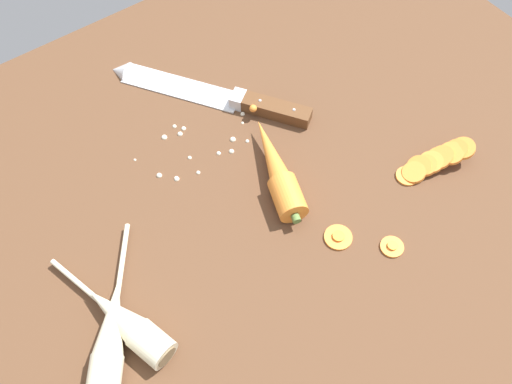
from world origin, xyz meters
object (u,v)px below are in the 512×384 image
whole_carrot (277,169)px  parsnip_mid_left (126,323)px  parsnip_front (110,339)px  carrot_slice_stray_near (392,246)px  carrot_slice_stack (435,161)px  carrot_slice_stray_mid (338,237)px  chefs_knife (205,92)px

whole_carrot → parsnip_mid_left: whole_carrot is taller
parsnip_front → carrot_slice_stray_near: parsnip_front is taller
carrot_slice_stack → carrot_slice_stray_mid: size_ratio=3.08×
whole_carrot → chefs_knife: bearing=89.1°
parsnip_mid_left → carrot_slice_stray_near: size_ratio=6.38×
carrot_slice_stray_mid → parsnip_mid_left: bearing=169.0°
parsnip_mid_left → whole_carrot: bearing=14.2°
whole_carrot → carrot_slice_stray_mid: 13.13cm
whole_carrot → parsnip_mid_left: (-28.68, -7.25, -0.12)cm
parsnip_front → carrot_slice_stray_near: 38.60cm
parsnip_mid_left → chefs_knife: bearing=43.0°
carrot_slice_stray_near → whole_carrot: bearing=107.6°
carrot_slice_stray_mid → chefs_knife: bearing=91.0°
carrot_slice_stack → carrot_slice_stray_mid: bearing=-177.5°
chefs_knife → carrot_slice_stray_near: bearing=-81.7°
chefs_knife → parsnip_front: (-31.53, -27.56, 1.33)cm
carrot_slice_stray_near → carrot_slice_stray_mid: size_ratio=0.83×
chefs_knife → carrot_slice_stack: carrot_slice_stack is taller
whole_carrot → parsnip_front: (-31.23, -7.81, -0.12)cm
carrot_slice_stray_mid → parsnip_front: bearing=170.8°
parsnip_mid_left → carrot_slice_stack: size_ratio=1.71×
parsnip_mid_left → carrot_slice_stray_near: parsnip_mid_left is taller
whole_carrot → parsnip_mid_left: size_ratio=1.00×
whole_carrot → carrot_slice_stack: whole_carrot is taller
carrot_slice_stray_mid → carrot_slice_stack: bearing=2.5°
parsnip_front → carrot_slice_stray_near: bearing=-15.9°
whole_carrot → carrot_slice_stack: bearing=-31.1°
parsnip_mid_left → carrot_slice_stray_near: bearing=-17.9°
chefs_knife → parsnip_front: bearing=-138.8°
chefs_knife → whole_carrot: (-0.30, -19.74, 1.45)cm
parsnip_mid_left → carrot_slice_stack: parsnip_mid_left is taller
chefs_knife → carrot_slice_stray_near: size_ratio=9.42×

